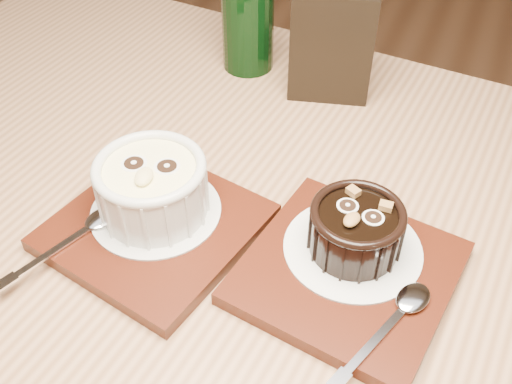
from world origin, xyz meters
The scene contains 10 objects.
table centered at (0.01, 0.00, 0.66)m, with size 1.27×0.92×0.75m.
tray_left centered at (-0.07, -0.03, 0.76)m, with size 0.18×0.18×0.01m, color #46180B.
doily_left centered at (-0.08, -0.01, 0.77)m, with size 0.13×0.13×0.00m, color white.
ramekin_white centered at (-0.08, -0.01, 0.80)m, with size 0.11×0.11×0.06m.
spoon_left centered at (-0.13, -0.08, 0.77)m, with size 0.03×0.13×0.01m, color silver, non-canonical shape.
tray_right centered at (0.12, -0.01, 0.76)m, with size 0.18×0.18×0.01m, color #46180B.
doily_right centered at (0.12, 0.01, 0.77)m, with size 0.13×0.13×0.00m, color white.
ramekin_dark centered at (0.12, 0.01, 0.79)m, with size 0.09×0.09×0.05m.
spoon_right centered at (0.17, -0.06, 0.77)m, with size 0.03×0.13×0.01m, color silver, non-canonical shape.
condiment_stand centered at (0.01, 0.28, 0.82)m, with size 0.10×0.06×0.14m, color black.
Camera 1 is at (0.17, -0.37, 1.19)m, focal length 42.00 mm.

